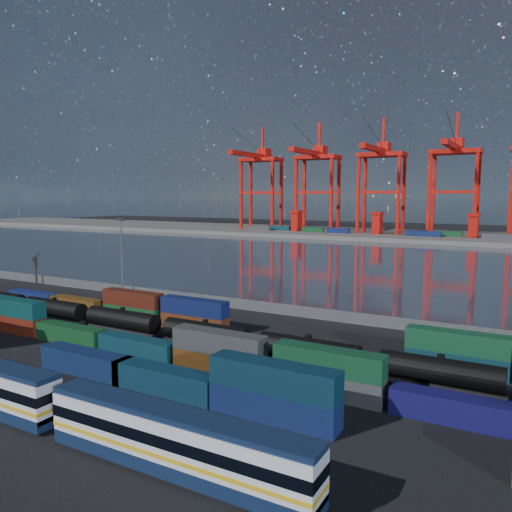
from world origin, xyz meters
The scene contains 13 objects.
ground centered at (0.00, 0.00, 0.00)m, with size 700.00×700.00×0.00m, color black.
harbor_water centered at (0.00, 105.00, 0.01)m, with size 700.00×700.00×0.00m, color #2C333F.
far_quay centered at (0.00, 210.00, 1.00)m, with size 700.00×70.00×2.00m, color #514F4C.
container_row_south centered at (-13.22, -10.25, 2.41)m, with size 141.27×2.63×5.61m.
container_row_mid centered at (0.27, -2.46, 2.11)m, with size 140.72×2.44×5.20m.
container_row_north centered at (14.30, 11.84, 2.19)m, with size 115.86×2.38×5.08m.
tanker_string centered at (-1.63, 4.80, 2.07)m, with size 90.90×2.88×4.12m.
waterfront_fence centered at (0.00, 28.00, 1.00)m, with size 160.12×0.12×2.20m.
bare_tree centered at (-58.84, 26.77, 3.81)m, with size 1.99×2.05×7.70m.
yard_light_mast centered at (-30.00, 26.00, 9.30)m, with size 1.60×0.40×16.60m.
gantry_cranes centered at (-7.50, 203.40, 37.05)m, with size 198.25×44.63×60.44m.
quay_containers centered at (-11.00, 195.46, 3.30)m, with size 172.58×10.99×2.60m.
straddle_carriers centered at (-2.50, 200.00, 7.82)m, with size 140.00×7.00×11.10m.
Camera 1 is at (45.24, -50.44, 21.15)m, focal length 35.00 mm.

